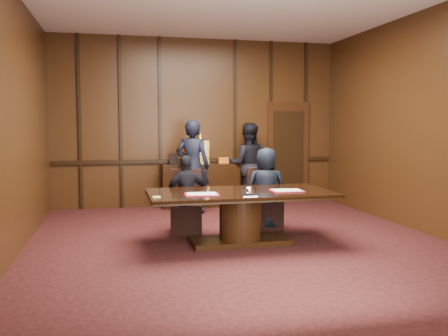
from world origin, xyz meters
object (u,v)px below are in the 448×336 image
at_px(sideboard, 201,183).
at_px(signatory_right, 266,189).
at_px(conference_table, 240,209).
at_px(witness_right, 248,165).
at_px(signatory_left, 187,195).
at_px(witness_left, 193,166).

bearing_deg(sideboard, signatory_right, -74.88).
distance_m(sideboard, conference_table, 3.20).
xyz_separation_m(sideboard, witness_right, (0.98, -0.16, 0.39)).
relative_size(conference_table, signatory_left, 2.12).
relative_size(sideboard, witness_left, 0.88).
bearing_deg(witness_left, witness_right, -132.72).
distance_m(sideboard, witness_left, 0.84).
height_order(conference_table, witness_right, witness_right).
bearing_deg(conference_table, sideboard, 89.96).
distance_m(witness_left, witness_right, 1.36).
relative_size(signatory_left, witness_right, 0.71).
distance_m(conference_table, signatory_right, 1.04).
distance_m(sideboard, witness_right, 1.07).
distance_m(signatory_left, witness_right, 2.78).
xyz_separation_m(conference_table, signatory_right, (0.65, 0.80, 0.16)).
relative_size(signatory_right, witness_left, 0.74).
xyz_separation_m(sideboard, conference_table, (-0.00, -3.20, 0.02)).
relative_size(conference_table, signatory_right, 1.95).
bearing_deg(witness_right, witness_left, 36.14).
bearing_deg(sideboard, witness_right, -9.24).
distance_m(conference_table, signatory_left, 1.04).
xyz_separation_m(witness_left, witness_right, (1.26, 0.52, -0.03)).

